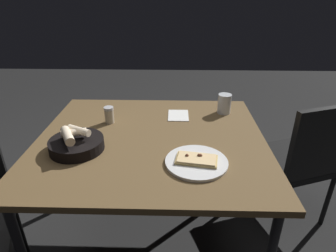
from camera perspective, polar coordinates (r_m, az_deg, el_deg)
name	(u,v)px	position (r m, az deg, el deg)	size (l,w,h in m)	color
ground	(154,242)	(1.94, -2.77, -22.12)	(8.00, 8.00, 0.00)	black
dining_table	(151,147)	(1.49, -3.35, -4.23)	(1.04, 1.16, 0.75)	brown
pizza_plate	(196,162)	(1.26, 5.70, -7.07)	(0.28, 0.28, 0.04)	silver
bread_basket	(76,143)	(1.41, -17.82, -3.26)	(0.25, 0.25, 0.12)	black
beer_glass	(224,105)	(1.76, 11.16, 4.18)	(0.08, 0.08, 0.12)	silver
pepper_shaker	(109,116)	(1.63, -11.64, 2.01)	(0.05, 0.05, 0.09)	#BFB299
napkin	(178,115)	(1.70, 2.07, 2.13)	(0.16, 0.12, 0.00)	white
chair_near	(302,157)	(1.95, 25.13, -5.60)	(0.56, 0.56, 0.88)	black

